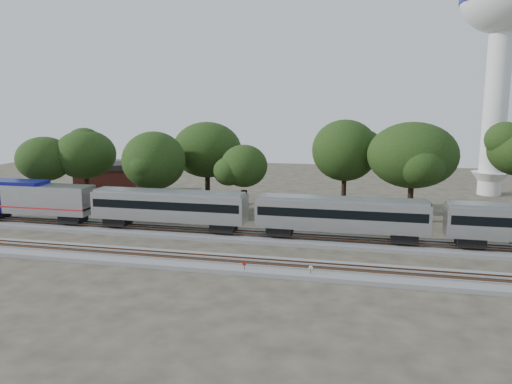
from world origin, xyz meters
TOP-DOWN VIEW (x-y plane):
  - ground at (0.00, 0.00)m, footprint 160.00×160.00m
  - track_far at (0.00, 6.00)m, footprint 160.00×5.00m
  - track_near at (0.00, -4.00)m, footprint 160.00×5.00m
  - train at (9.48, 6.00)m, footprint 95.51×3.30m
  - switch_stand_red at (1.62, -5.84)m, footprint 0.35×0.06m
  - switch_stand_white at (7.54, -5.68)m, footprint 0.36×0.07m
  - switch_lever at (5.61, -5.69)m, footprint 0.54×0.38m
  - water_tower at (31.85, 42.50)m, footprint 13.53×13.53m
  - brick_building at (-31.41, 29.98)m, footprint 12.01×9.65m
  - tree_0 at (-32.50, 14.01)m, footprint 7.54×7.54m
  - tree_1 at (-27.95, 17.07)m, footprint 8.01×8.01m
  - tree_2 at (-16.04, 14.36)m, footprint 7.69×7.69m
  - tree_3 at (-11.60, 23.36)m, footprint 8.47×8.47m
  - tree_4 at (-3.94, 15.72)m, footprint 7.13×7.13m
  - tree_5 at (8.69, 22.62)m, footprint 8.86×8.86m
  - tree_6 at (17.36, 18.41)m, footprint 8.79×8.79m

SIDE VIEW (x-z plane):
  - ground at x=0.00m, z-range 0.00..0.00m
  - switch_lever at x=5.61m, z-range 0.00..0.30m
  - track_far at x=0.00m, z-range -0.16..0.57m
  - track_near at x=0.00m, z-range -0.16..0.57m
  - switch_stand_red at x=1.62m, z-range 0.15..1.24m
  - switch_stand_white at x=7.54m, z-range 0.16..1.30m
  - brick_building at x=-31.41m, z-range 0.02..5.12m
  - train at x=9.48m, z-range 0.92..5.78m
  - tree_4 at x=-3.94m, z-range 1.97..12.02m
  - tree_0 at x=-32.50m, z-range 2.08..12.71m
  - tree_2 at x=-16.04m, z-range 2.12..12.97m
  - tree_1 at x=-27.95m, z-range 2.21..13.50m
  - tree_3 at x=-11.60m, z-range 2.35..14.29m
  - tree_6 at x=17.36m, z-range 2.44..14.83m
  - tree_5 at x=8.69m, z-range 2.45..14.94m
  - water_tower at x=31.85m, z-range 9.02..46.47m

